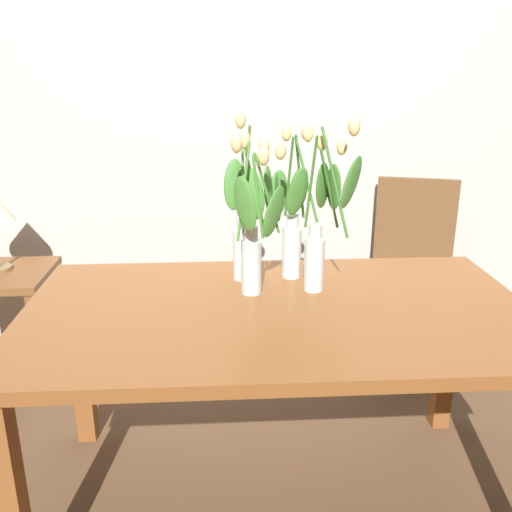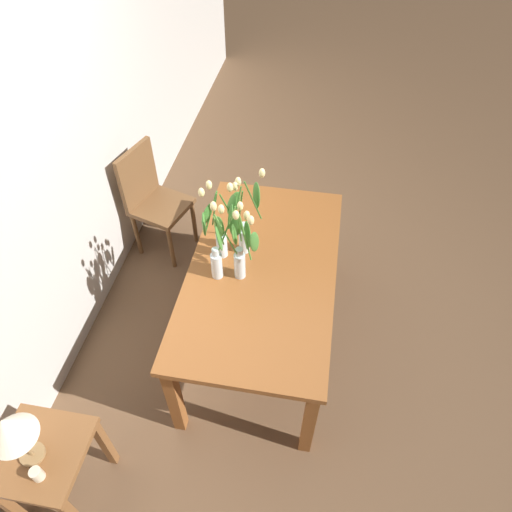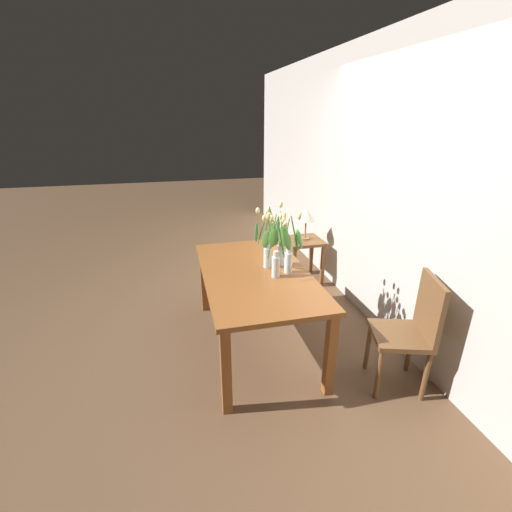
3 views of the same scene
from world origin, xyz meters
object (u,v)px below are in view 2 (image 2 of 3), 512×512
Objects in this scene: dining_table at (262,278)px; side_table at (47,461)px; table_lamp at (9,430)px; tulip_vase_0 at (220,253)px; pillar_candle at (37,474)px; tulip_vase_1 at (219,229)px; dining_chair at (152,197)px; tulip_vase_2 at (239,248)px; tulip_vase_3 at (243,223)px.

dining_table reaches higher than side_table.
tulip_vase_0 is at bearing -31.27° from table_lamp.
side_table is (-1.21, 0.91, -0.22)m from dining_table.
table_lamp is 5.31× the size of pillar_candle.
tulip_vase_1 is 1.10m from dining_chair.
tulip_vase_2 is 1.49m from side_table.
pillar_candle is (-1.23, 0.62, -0.34)m from tulip_vase_0.
tulip_vase_3 is 1.47× the size of table_lamp.
dining_chair is (0.79, 1.01, -0.12)m from dining_table.
pillar_candle is at bearing 154.32° from tulip_vase_3.
table_lamp is (-2.02, -0.08, 0.33)m from dining_chair.
tulip_vase_1 is 1.47m from table_lamp.
tulip_vase_1 reaches higher than side_table.
tulip_vase_2 is (-0.15, -0.16, 0.02)m from tulip_vase_1.
table_lamp is at bearing 153.68° from tulip_vase_1.
table_lamp is 0.29m from pillar_candle.
table_lamp is (-1.32, 0.65, -0.09)m from tulip_vase_1.
tulip_vase_2 is 1.01× the size of tulip_vase_3.
side_table is at bearing -177.16° from dining_chair.
tulip_vase_3 is (0.06, -0.14, 0.01)m from tulip_vase_1.
side_table is (-1.13, 0.68, -0.49)m from tulip_vase_0.
tulip_vase_2 is 1.42m from table_lamp.
dining_table is 2.91× the size of side_table.
tulip_vase_1 is at bearing 45.45° from tulip_vase_2.
tulip_vase_1 is at bearing -25.92° from side_table.
dining_chair is (0.70, 0.73, -0.42)m from tulip_vase_1.
tulip_vase_1 is at bearing 115.48° from tulip_vase_3.
dining_chair is at bearing 2.84° from side_table.
dining_table is at bearing -32.97° from pillar_candle.
tulip_vase_0 is 0.25m from tulip_vase_3.
tulip_vase_2 is at bearing -174.40° from tulip_vase_3.
table_lamp is at bearing 142.74° from dining_table.
tulip_vase_0 is 1.42m from pillar_candle.
side_table is 0.42m from table_lamp.
tulip_vase_2 is 7.83× the size of pillar_candle.
tulip_vase_3 is at bearing -64.52° from tulip_vase_1.
tulip_vase_0 is 0.58× the size of dining_chair.
tulip_vase_0 is (-0.08, 0.24, 0.27)m from dining_table.
dining_chair is at bearing 2.25° from table_lamp.
tulip_vase_1 is 1.56m from pillar_candle.
tulip_vase_1 is at bearing 14.77° from tulip_vase_0.
table_lamp is at bearing 148.73° from tulip_vase_0.
tulip_vase_0 is at bearing 109.07° from dining_table.
dining_chair is 2.34× the size of table_lamp.
tulip_vase_0 is 1.23m from dining_chair.
tulip_vase_3 is 1.65m from side_table.
dining_table is 1.72× the size of dining_chair.
dining_chair reaches higher than pillar_candle.
dining_chair reaches higher than side_table.
dining_table is 0.35m from tulip_vase_2.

